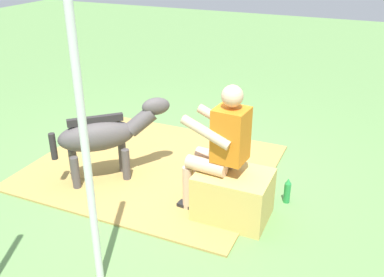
{
  "coord_description": "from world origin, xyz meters",
  "views": [
    {
      "loc": [
        -2.01,
        3.79,
        2.55
      ],
      "look_at": [
        -0.29,
        -0.11,
        0.55
      ],
      "focal_mm": 40.4,
      "sensor_mm": 36.0,
      "label": 1
    }
  ],
  "objects_px": {
    "hay_bale": "(233,195)",
    "pony_standing": "(105,135)",
    "tent_pole_left": "(86,154)",
    "person_seated": "(219,145)",
    "soda_bottle": "(287,191)"
  },
  "relations": [
    {
      "from": "person_seated",
      "to": "tent_pole_left",
      "type": "distance_m",
      "value": 1.46
    },
    {
      "from": "tent_pole_left",
      "to": "hay_bale",
      "type": "bearing_deg",
      "value": -118.16
    },
    {
      "from": "person_seated",
      "to": "tent_pole_left",
      "type": "xyz_separation_m",
      "value": [
        0.53,
        1.3,
        0.41
      ]
    },
    {
      "from": "hay_bale",
      "to": "pony_standing",
      "type": "bearing_deg",
      "value": -4.34
    },
    {
      "from": "hay_bale",
      "to": "person_seated",
      "type": "xyz_separation_m",
      "value": [
        0.16,
        -0.01,
        0.52
      ]
    },
    {
      "from": "pony_standing",
      "to": "soda_bottle",
      "type": "relative_size",
      "value": 3.79
    },
    {
      "from": "person_seated",
      "to": "soda_bottle",
      "type": "xyz_separation_m",
      "value": [
        -0.61,
        -0.46,
        -0.62
      ]
    },
    {
      "from": "hay_bale",
      "to": "soda_bottle",
      "type": "distance_m",
      "value": 0.65
    },
    {
      "from": "pony_standing",
      "to": "tent_pole_left",
      "type": "relative_size",
      "value": 0.46
    },
    {
      "from": "person_seated",
      "to": "pony_standing",
      "type": "height_order",
      "value": "person_seated"
    },
    {
      "from": "person_seated",
      "to": "soda_bottle",
      "type": "bearing_deg",
      "value": -142.72
    },
    {
      "from": "hay_bale",
      "to": "soda_bottle",
      "type": "bearing_deg",
      "value": -133.12
    },
    {
      "from": "pony_standing",
      "to": "tent_pole_left",
      "type": "xyz_separation_m",
      "value": [
        -0.85,
        1.41,
        0.61
      ]
    },
    {
      "from": "tent_pole_left",
      "to": "pony_standing",
      "type": "bearing_deg",
      "value": -58.71
    },
    {
      "from": "soda_bottle",
      "to": "pony_standing",
      "type": "bearing_deg",
      "value": 10.12
    }
  ]
}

